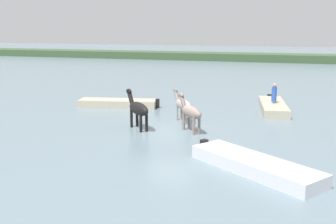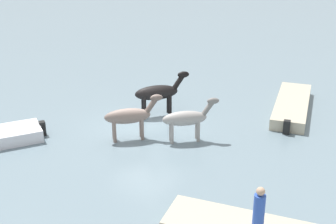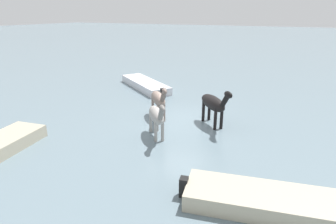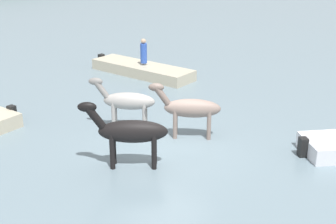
# 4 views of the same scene
# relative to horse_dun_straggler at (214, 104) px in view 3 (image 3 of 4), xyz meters

# --- Properties ---
(ground_plane) EXTENTS (207.04, 207.04, 0.00)m
(ground_plane) POSITION_rel_horse_dun_straggler_xyz_m (1.73, 0.31, -1.10)
(ground_plane) COLOR slate
(horse_dun_straggler) EXTENTS (2.14, 2.07, 2.01)m
(horse_dun_straggler) POSITION_rel_horse_dun_straggler_xyz_m (0.00, 0.00, 0.00)
(horse_dun_straggler) COLOR black
(horse_dun_straggler) RESTS_ON ground_plane
(horse_dark_mare) EXTENTS (1.90, 2.04, 1.88)m
(horse_dark_mare) POSITION_rel_horse_dun_straggler_xyz_m (2.79, 0.31, -0.07)
(horse_dark_mare) COLOR gray
(horse_dark_mare) RESTS_ON ground_plane
(horse_lead) EXTENTS (1.78, 2.01, 1.81)m
(horse_lead) POSITION_rel_horse_dun_straggler_xyz_m (1.78, 2.39, -0.11)
(horse_lead) COLOR #9E9993
(horse_lead) RESTS_ON ground_plane
(boat_skiff_near) EXTENTS (5.55, 2.47, 0.76)m
(boat_skiff_near) POSITION_rel_horse_dun_straggler_xyz_m (-3.59, 5.21, -0.92)
(boat_skiff_near) COLOR #B7AD93
(boat_skiff_near) RESTS_ON ground_plane
(boat_motor_center) EXTENTS (5.28, 4.34, 0.76)m
(boat_motor_center) POSITION_rel_horse_dun_straggler_xyz_m (6.56, -4.70, -0.92)
(boat_motor_center) COLOR silver
(boat_motor_center) RESTS_ON ground_plane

